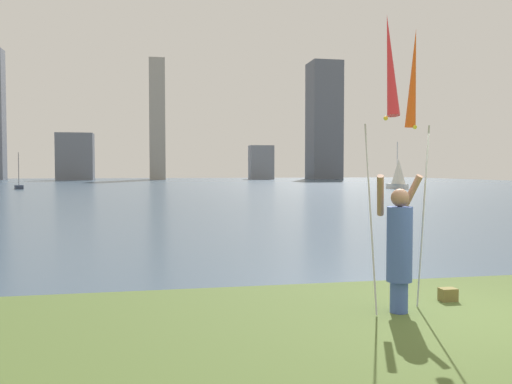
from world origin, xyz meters
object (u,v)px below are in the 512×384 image
kite_flag_left (389,72)px  bag (448,295)px  sailboat_0 (398,174)px  kite_flag_right (413,84)px  person (399,245)px  sailboat_2 (19,187)px

kite_flag_left → bag: kite_flag_left is taller
sailboat_0 → kite_flag_left: bearing=-116.1°
kite_flag_right → bag: (0.64, 0.06, -3.15)m
person → sailboat_0: bearing=48.6°
bag → sailboat_0: bearing=64.9°
bag → sailboat_2: 53.93m
kite_flag_right → bag: 3.22m
person → kite_flag_left: (-0.39, -0.47, 2.30)m
kite_flag_left → sailboat_2: (-16.03, 51.96, -3.00)m
person → bag: (1.03, 0.46, -0.85)m
person → kite_flag_right: bearing=30.2°
kite_flag_right → sailboat_0: 48.64m
kite_flag_left → sailboat_0: size_ratio=0.83×
kite_flag_left → person: bearing=50.1°
person → bag: person is taller
bag → sailboat_0: sailboat_0 is taller
kite_flag_left → bag: (1.43, 0.93, -3.15)m
sailboat_0 → sailboat_2: (-37.93, 7.29, -1.32)m
bag → sailboat_2: size_ratio=0.07×
sailboat_2 → kite_flag_right: bearing=-71.8°
person → kite_flag_right: kite_flag_right is taller
kite_flag_left → sailboat_2: bearing=107.1°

